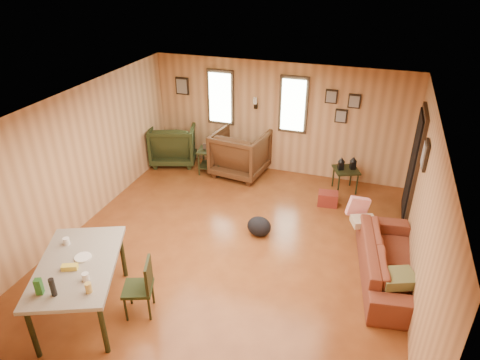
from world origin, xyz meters
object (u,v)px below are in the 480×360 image
(recliner_green, at_px, (174,141))
(dining_table, at_px, (77,269))
(side_table, at_px, (346,168))
(sofa, at_px, (392,256))
(recliner_brown, at_px, (240,151))
(end_table, at_px, (211,157))

(recliner_green, xyz_separation_m, dining_table, (0.96, -4.66, 0.24))
(recliner_green, distance_m, side_table, 3.89)
(dining_table, bearing_deg, sofa, 4.59)
(recliner_brown, distance_m, recliner_green, 1.64)
(recliner_brown, bearing_deg, sofa, 148.66)
(recliner_green, bearing_deg, side_table, 160.19)
(sofa, distance_m, recliner_green, 5.50)
(end_table, relative_size, dining_table, 0.36)
(sofa, distance_m, recliner_brown, 4.08)
(recliner_green, bearing_deg, sofa, 133.43)
(recliner_green, relative_size, dining_table, 0.55)
(end_table, distance_m, dining_table, 4.44)
(side_table, bearing_deg, dining_table, -122.91)
(recliner_brown, relative_size, end_table, 1.61)
(sofa, relative_size, recliner_green, 2.04)
(end_table, height_order, dining_table, dining_table)
(recliner_brown, relative_size, recliner_green, 1.06)
(recliner_brown, bearing_deg, recliner_green, 4.06)
(sofa, relative_size, dining_table, 1.12)
(end_table, distance_m, side_table, 2.89)
(recliner_brown, distance_m, side_table, 2.25)
(sofa, distance_m, side_table, 2.68)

